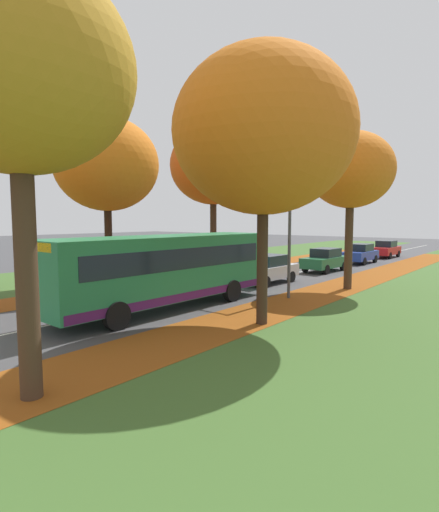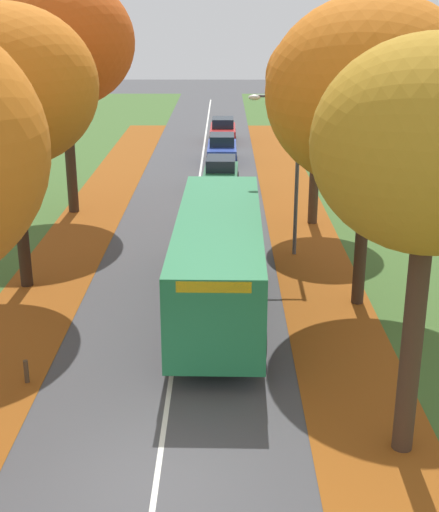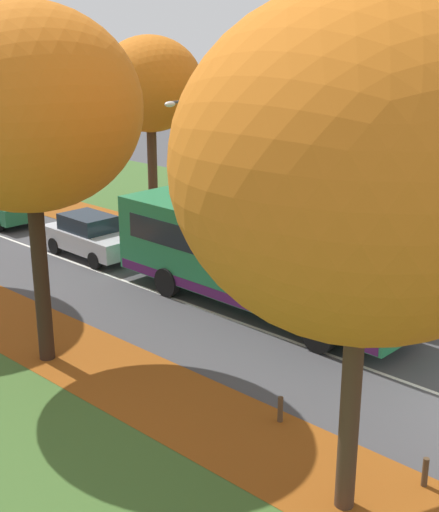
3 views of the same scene
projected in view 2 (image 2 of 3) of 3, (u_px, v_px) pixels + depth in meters
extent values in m
plane|color=#424244|center=(156.00, 484.00, 14.07)|extent=(160.00, 160.00, 0.00)
cube|color=#8C4714|center=(69.00, 251.00, 27.29)|extent=(2.80, 60.00, 0.00)
cube|color=#3D6028|center=(394.00, 209.00, 32.87)|extent=(12.00, 90.00, 0.01)
cube|color=#8C4714|center=(309.00, 252.00, 27.23)|extent=(2.80, 60.00, 0.00)
cube|color=silver|center=(195.00, 209.00, 32.92)|extent=(0.12, 80.00, 0.01)
cylinder|color=black|center=(21.00, 221.00, 23.24)|extent=(0.41, 0.41, 4.50)
ellipsoid|color=orange|center=(8.00, 86.00, 21.80)|extent=(5.54, 5.54, 4.98)
cylinder|color=#382619|center=(70.00, 156.00, 31.69)|extent=(0.46, 0.46, 5.16)
ellipsoid|color=#C64C14|center=(62.00, 41.00, 30.06)|extent=(6.14, 6.14, 5.53)
cylinder|color=#422D1E|center=(412.00, 346.00, 14.41)|extent=(0.43, 0.43, 4.83)
ellipsoid|color=#B27F1E|center=(432.00, 145.00, 13.04)|extent=(4.48, 4.48, 4.03)
cylinder|color=#382619|center=(361.00, 239.00, 21.91)|extent=(0.38, 0.38, 4.25)
ellipsoid|color=orange|center=(372.00, 93.00, 20.43)|extent=(6.14, 6.14, 5.52)
cylinder|color=#422D1E|center=(314.00, 171.00, 30.11)|extent=(0.41, 0.41, 4.54)
ellipsoid|color=orange|center=(319.00, 77.00, 28.81)|extent=(4.33, 4.33, 3.90)
cylinder|color=#4C3823|center=(26.00, 372.00, 17.74)|extent=(0.12, 0.12, 0.62)
cylinder|color=#47474C|center=(297.00, 177.00, 25.99)|extent=(0.14, 0.14, 6.00)
cylinder|color=#47474C|center=(277.00, 96.00, 25.03)|extent=(1.60, 0.10, 0.10)
ellipsoid|color=silver|center=(254.00, 97.00, 25.05)|extent=(0.44, 0.28, 0.20)
cube|color=#237A47|center=(219.00, 256.00, 21.63)|extent=(2.67, 10.44, 2.50)
cube|color=#19232D|center=(214.00, 315.00, 16.67)|extent=(2.30, 0.14, 1.30)
cube|color=#19232D|center=(219.00, 243.00, 21.50)|extent=(2.69, 9.19, 0.80)
cube|color=#4C1951|center=(219.00, 288.00, 21.99)|extent=(2.69, 10.23, 0.32)
cube|color=yellow|center=(214.00, 287.00, 16.41)|extent=(1.75, 0.11, 0.28)
cylinder|color=black|center=(261.00, 341.00, 18.99)|extent=(0.32, 0.96, 0.96)
cylinder|color=black|center=(172.00, 340.00, 19.04)|extent=(0.32, 0.96, 0.96)
cylinder|color=black|center=(255.00, 263.00, 24.72)|extent=(0.32, 0.96, 0.96)
cylinder|color=black|center=(187.00, 262.00, 24.77)|extent=(0.32, 0.96, 0.96)
cube|color=#B7BABF|center=(214.00, 215.00, 29.60)|extent=(1.82, 4.25, 0.70)
cube|color=#19232D|center=(214.00, 199.00, 29.52)|extent=(1.50, 2.06, 0.60)
cylinder|color=black|center=(232.00, 233.00, 28.46)|extent=(0.24, 0.65, 0.64)
cylinder|color=black|center=(193.00, 232.00, 28.51)|extent=(0.24, 0.65, 0.64)
cylinder|color=black|center=(233.00, 215.00, 30.91)|extent=(0.24, 0.65, 0.64)
cylinder|color=black|center=(197.00, 214.00, 30.97)|extent=(0.24, 0.65, 0.64)
cube|color=#1E6038|center=(221.00, 177.00, 36.21)|extent=(1.83, 4.25, 0.70)
cube|color=#19232D|center=(221.00, 163.00, 36.14)|extent=(1.51, 2.06, 0.60)
cylinder|color=black|center=(236.00, 190.00, 35.07)|extent=(0.24, 0.65, 0.64)
cylinder|color=black|center=(204.00, 189.00, 35.13)|extent=(0.24, 0.65, 0.64)
cylinder|color=black|center=(236.00, 178.00, 37.53)|extent=(0.24, 0.65, 0.64)
cylinder|color=black|center=(207.00, 177.00, 37.58)|extent=(0.24, 0.65, 0.64)
cube|color=#233D9E|center=(222.00, 151.00, 42.58)|extent=(1.72, 4.21, 0.70)
cube|color=#19232D|center=(222.00, 140.00, 42.51)|extent=(1.45, 2.02, 0.60)
cylinder|color=black|center=(235.00, 161.00, 41.46)|extent=(0.22, 0.64, 0.64)
cylinder|color=black|center=(208.00, 161.00, 41.48)|extent=(0.22, 0.64, 0.64)
cylinder|color=black|center=(235.00, 152.00, 43.92)|extent=(0.22, 0.64, 0.64)
cylinder|color=black|center=(209.00, 152.00, 43.93)|extent=(0.22, 0.64, 0.64)
cube|color=#B21919|center=(223.00, 132.00, 48.77)|extent=(1.72, 4.21, 0.70)
cube|color=#19232D|center=(223.00, 122.00, 48.70)|extent=(1.45, 2.02, 0.60)
cylinder|color=black|center=(234.00, 141.00, 47.65)|extent=(0.22, 0.64, 0.64)
cylinder|color=black|center=(211.00, 141.00, 47.67)|extent=(0.22, 0.64, 0.64)
cylinder|color=black|center=(234.00, 134.00, 50.11)|extent=(0.22, 0.64, 0.64)
cylinder|color=black|center=(212.00, 134.00, 50.12)|extent=(0.22, 0.64, 0.64)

